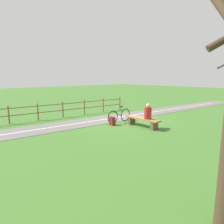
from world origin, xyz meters
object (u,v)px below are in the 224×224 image
at_px(bicycle, 119,116).
at_px(backpack, 112,121).
at_px(person_seated, 148,112).
at_px(bench, 142,120).

bearing_deg(bicycle, backpack, 15.40).
distance_m(bicycle, backpack, 0.79).
xyz_separation_m(person_seated, bicycle, (1.88, 0.17, -0.41)).
relative_size(bench, bicycle, 1.16).
bearing_deg(bench, bicycle, 8.12).
bearing_deg(backpack, bench, -145.29).
bearing_deg(backpack, bicycle, -73.52).
bearing_deg(bicycle, person_seated, 94.06).
relative_size(bicycle, backpack, 3.89).
bearing_deg(person_seated, backpack, 30.25).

